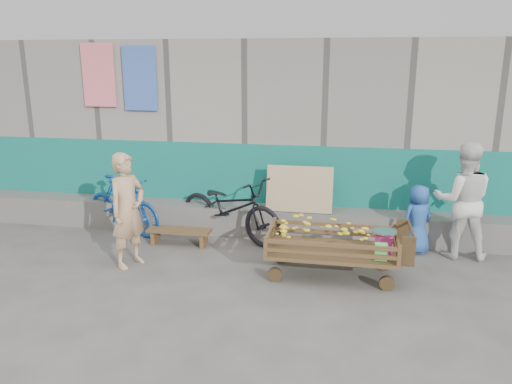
% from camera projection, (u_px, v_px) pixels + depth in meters
% --- Properties ---
extents(ground, '(80.00, 80.00, 0.00)m').
position_uv_depth(ground, '(252.00, 304.00, 5.67)').
color(ground, '#4E4B47').
rests_on(ground, ground).
extents(building_wall, '(12.00, 3.50, 3.00)m').
position_uv_depth(building_wall, '(294.00, 129.00, 9.14)').
color(building_wall, gray).
rests_on(building_wall, ground).
extents(banana_cart, '(1.79, 0.82, 0.76)m').
position_uv_depth(banana_cart, '(330.00, 238.00, 6.29)').
color(banana_cart, brown).
rests_on(banana_cart, ground).
extents(bench, '(0.95, 0.29, 0.24)m').
position_uv_depth(bench, '(179.00, 233.00, 7.47)').
color(bench, brown).
rests_on(bench, ground).
extents(vendor_man, '(0.56, 0.66, 1.54)m').
position_uv_depth(vendor_man, '(128.00, 210.00, 6.56)').
color(vendor_man, tan).
rests_on(vendor_man, ground).
extents(woman, '(0.81, 0.64, 1.63)m').
position_uv_depth(woman, '(463.00, 200.00, 6.86)').
color(woman, white).
rests_on(woman, ground).
extents(child, '(0.58, 0.52, 1.00)m').
position_uv_depth(child, '(418.00, 219.00, 7.07)').
color(child, '#2858AB').
rests_on(child, ground).
extents(bicycle_dark, '(1.98, 1.37, 0.99)m').
position_uv_depth(bicycle_dark, '(230.00, 208.00, 7.62)').
color(bicycle_dark, black).
rests_on(bicycle_dark, ground).
extents(bicycle_blue, '(1.58, 0.98, 0.92)m').
position_uv_depth(bicycle_blue, '(123.00, 205.00, 7.90)').
color(bicycle_blue, '#11479E').
rests_on(bicycle_blue, ground).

